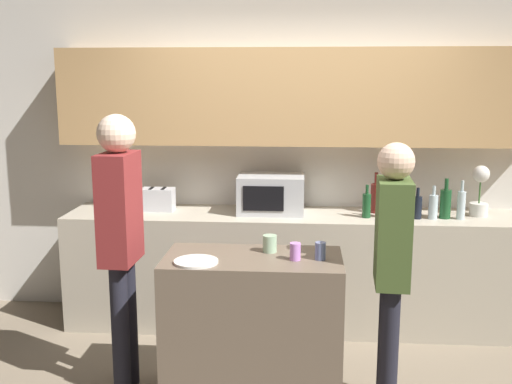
% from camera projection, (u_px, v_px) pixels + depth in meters
% --- Properties ---
extents(back_wall, '(6.40, 0.40, 2.70)m').
position_uv_depth(back_wall, '(296.00, 132.00, 4.86)').
color(back_wall, silver).
rests_on(back_wall, ground_plane).
extents(back_counter, '(3.60, 0.62, 0.92)m').
position_uv_depth(back_counter, '(294.00, 270.00, 4.80)').
color(back_counter, '#B7AD99').
rests_on(back_counter, ground_plane).
extents(kitchen_island, '(1.07, 0.56, 0.91)m').
position_uv_depth(kitchen_island, '(253.00, 328.00, 3.69)').
color(kitchen_island, brown).
rests_on(kitchen_island, ground_plane).
extents(microwave, '(0.52, 0.39, 0.30)m').
position_uv_depth(microwave, '(271.00, 194.00, 4.75)').
color(microwave, '#B7BABC').
rests_on(microwave, back_counter).
extents(toaster, '(0.26, 0.16, 0.18)m').
position_uv_depth(toaster, '(158.00, 199.00, 4.83)').
color(toaster, silver).
rests_on(toaster, back_counter).
extents(potted_plant, '(0.14, 0.14, 0.40)m').
position_uv_depth(potted_plant, '(480.00, 191.00, 4.62)').
color(potted_plant, silver).
rests_on(potted_plant, back_counter).
extents(bottle_0, '(0.07, 0.07, 0.26)m').
position_uv_depth(bottle_0, '(367.00, 205.00, 4.58)').
color(bottle_0, '#194723').
rests_on(bottle_0, back_counter).
extents(bottle_1, '(0.08, 0.08, 0.32)m').
position_uv_depth(bottle_1, '(376.00, 197.00, 4.74)').
color(bottle_1, maroon).
rests_on(bottle_1, back_counter).
extents(bottle_2, '(0.08, 0.08, 0.33)m').
position_uv_depth(bottle_2, '(391.00, 202.00, 4.55)').
color(bottle_2, black).
rests_on(bottle_2, back_counter).
extents(bottle_3, '(0.06, 0.06, 0.32)m').
position_uv_depth(bottle_3, '(403.00, 200.00, 4.65)').
color(bottle_3, maroon).
rests_on(bottle_3, back_counter).
extents(bottle_4, '(0.07, 0.07, 0.24)m').
position_uv_depth(bottle_4, '(417.00, 207.00, 4.55)').
color(bottle_4, black).
rests_on(bottle_4, back_counter).
extents(bottle_5, '(0.07, 0.07, 0.25)m').
position_uv_depth(bottle_5, '(433.00, 206.00, 4.53)').
color(bottle_5, silver).
rests_on(bottle_5, back_counter).
extents(bottle_6, '(0.08, 0.08, 0.31)m').
position_uv_depth(bottle_6, '(445.00, 203.00, 4.55)').
color(bottle_6, '#194723').
rests_on(bottle_6, back_counter).
extents(bottle_7, '(0.06, 0.06, 0.30)m').
position_uv_depth(bottle_7, '(461.00, 205.00, 4.52)').
color(bottle_7, silver).
rests_on(bottle_7, back_counter).
extents(plate_on_island, '(0.26, 0.26, 0.01)m').
position_uv_depth(plate_on_island, '(196.00, 262.00, 3.48)').
color(plate_on_island, white).
rests_on(plate_on_island, kitchen_island).
extents(cup_0, '(0.09, 0.09, 0.11)m').
position_uv_depth(cup_0, '(270.00, 244.00, 3.69)').
color(cup_0, '#A0C39D').
rests_on(cup_0, kitchen_island).
extents(cup_1, '(0.06, 0.06, 0.10)m').
position_uv_depth(cup_1, '(295.00, 252.00, 3.53)').
color(cup_1, '#C982DC').
rests_on(cup_1, kitchen_island).
extents(cup_2, '(0.06, 0.06, 0.11)m').
position_uv_depth(cup_2, '(320.00, 251.00, 3.54)').
color(cup_2, '#6674A3').
rests_on(cup_2, kitchen_island).
extents(person_left, '(0.21, 0.35, 1.62)m').
position_uv_depth(person_left, '(392.00, 255.00, 3.48)').
color(person_left, black).
rests_on(person_left, ground_plane).
extents(person_center, '(0.23, 0.35, 1.76)m').
position_uv_depth(person_center, '(120.00, 229.00, 3.66)').
color(person_center, black).
rests_on(person_center, ground_plane).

